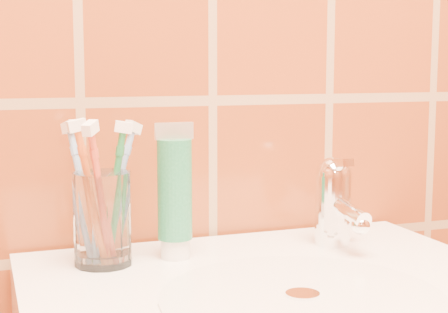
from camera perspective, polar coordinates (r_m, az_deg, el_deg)
name	(u,v)px	position (r m, az deg, el deg)	size (l,w,h in m)	color
glass_tumbler	(103,219)	(0.84, -10.04, -5.12)	(0.07, 0.07, 0.11)	white
toothpaste_tube	(175,195)	(0.86, -4.11, -3.24)	(0.05, 0.04, 0.17)	white
faucet	(335,198)	(0.93, 9.18, -3.47)	(0.05, 0.11, 0.12)	white
toothbrush_0	(116,192)	(0.87, -8.96, -2.91)	(0.08, 0.06, 0.18)	#7496CF
toothbrush_1	(114,193)	(0.85, -9.16, -3.02)	(0.05, 0.03, 0.18)	#1E743C
toothbrush_2	(83,193)	(0.85, -11.62, -3.01)	(0.05, 0.07, 0.18)	#7AA2D9
toothbrush_3	(92,195)	(0.82, -10.94, -3.17)	(0.05, 0.03, 0.19)	#CA5F23
toothbrush_4	(101,197)	(0.81, -10.19, -3.32)	(0.05, 0.06, 0.18)	#B43E26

